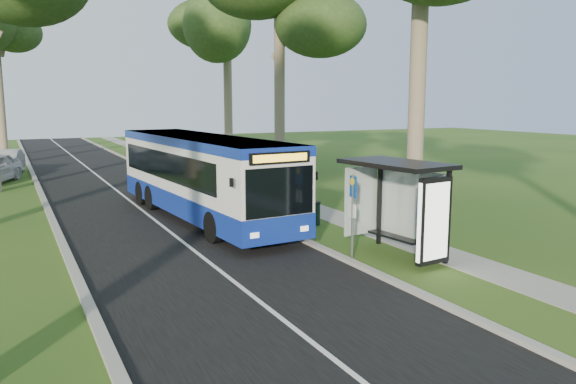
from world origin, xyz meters
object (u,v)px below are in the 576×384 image
bus_shelter (410,192)px  car_silver (5,163)px  bus (202,177)px  litter_bin (314,213)px  bus_stop_sign (353,207)px

bus_shelter → car_silver: size_ratio=0.73×
bus → litter_bin: bus is taller
bus → car_silver: size_ratio=2.58×
bus_stop_sign → car_silver: bearing=112.8°
bus_stop_sign → bus: bearing=109.4°
bus_stop_sign → car_silver: size_ratio=0.52×
car_silver → litter_bin: bearing=-53.9°
bus_shelter → litter_bin: (-0.12, 5.23, -1.55)m
bus_shelter → car_silver: bearing=104.9°
car_silver → bus_stop_sign: bearing=-60.6°
bus_shelter → car_silver: bus_shelter is taller
bus → car_silver: bus is taller
bus_stop_sign → bus_shelter: (1.39, -0.77, 0.44)m
bus_stop_sign → car_silver: bus_stop_sign is taller
bus_stop_sign → litter_bin: bus_stop_sign is taller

